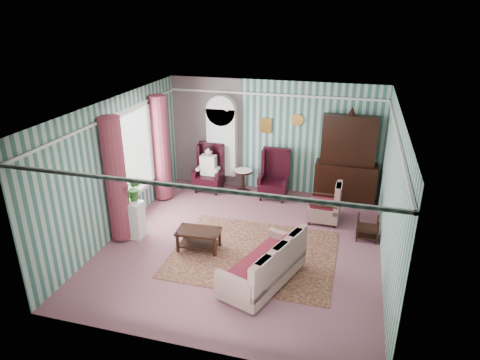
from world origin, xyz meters
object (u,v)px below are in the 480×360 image
(nest_table, at_px, (367,228))
(plant_stand, at_px, (131,219))
(wingback_right, at_px, (274,175))
(sofa, at_px, (263,260))
(wingback_left, at_px, (209,168))
(round_side_table, at_px, (243,181))
(bookcase, at_px, (222,147))
(dresser_hutch, at_px, (347,157))
(coffee_table, at_px, (199,240))
(floral_armchair, at_px, (325,201))
(seated_woman, at_px, (209,170))

(nest_table, bearing_deg, plant_stand, -166.16)
(wingback_right, xyz_separation_m, sofa, (0.53, -3.65, -0.14))
(wingback_left, bearing_deg, round_side_table, 9.46)
(bookcase, relative_size, round_side_table, 3.73)
(wingback_left, height_order, plant_stand, wingback_left)
(wingback_left, bearing_deg, dresser_hutch, 4.41)
(bookcase, bearing_deg, sofa, -63.39)
(dresser_hutch, relative_size, plant_stand, 2.95)
(dresser_hutch, relative_size, coffee_table, 2.71)
(round_side_table, height_order, floral_armchair, floral_armchair)
(seated_woman, xyz_separation_m, floral_armchair, (3.11, -0.95, -0.09))
(wingback_right, relative_size, coffee_table, 1.44)
(wingback_left, height_order, seated_woman, wingback_left)
(wingback_right, relative_size, plant_stand, 1.56)
(sofa, height_order, coffee_table, sofa)
(round_side_table, bearing_deg, floral_armchair, -26.50)
(nest_table, xyz_separation_m, coffee_table, (-3.29, -1.33, -0.05))
(floral_armchair, bearing_deg, coffee_table, 131.09)
(wingback_right, xyz_separation_m, nest_table, (2.32, -1.55, -0.35))
(seated_woman, relative_size, floral_armchair, 1.18)
(dresser_hutch, bearing_deg, round_side_table, -177.36)
(seated_woman, bearing_deg, bookcase, 57.34)
(dresser_hutch, distance_m, nest_table, 2.11)
(seated_woman, relative_size, plant_stand, 1.47)
(wingback_right, xyz_separation_m, coffee_table, (-0.97, -2.88, -0.41))
(seated_woman, relative_size, coffee_table, 1.36)
(wingback_right, distance_m, floral_armchair, 1.66)
(bookcase, height_order, floral_armchair, bookcase)
(wingback_left, bearing_deg, plant_stand, -106.22)
(bookcase, xyz_separation_m, plant_stand, (-1.05, -3.14, -0.72))
(bookcase, bearing_deg, plant_stand, -108.49)
(round_side_table, distance_m, nest_table, 3.60)
(dresser_hutch, xyz_separation_m, coffee_table, (-2.72, -3.15, -0.96))
(wingback_right, distance_m, sofa, 3.69)
(round_side_table, bearing_deg, wingback_left, -170.54)
(seated_woman, distance_m, plant_stand, 2.87)
(round_side_table, bearing_deg, nest_table, -28.20)
(bookcase, relative_size, wingback_left, 1.79)
(wingback_right, distance_m, nest_table, 2.81)
(floral_armchair, height_order, coffee_table, floral_armchair)
(seated_woman, distance_m, sofa, 4.30)
(wingback_right, bearing_deg, coffee_table, -108.57)
(round_side_table, xyz_separation_m, coffee_table, (-0.12, -3.03, -0.08))
(dresser_hutch, bearing_deg, wingback_left, -175.59)
(nest_table, distance_m, coffee_table, 3.54)
(wingback_left, bearing_deg, coffee_table, -74.74)
(floral_armchair, bearing_deg, sofa, 164.34)
(nest_table, height_order, floral_armchair, floral_armchair)
(nest_table, bearing_deg, bookcase, 153.08)
(wingback_left, bearing_deg, wingback_right, 0.00)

